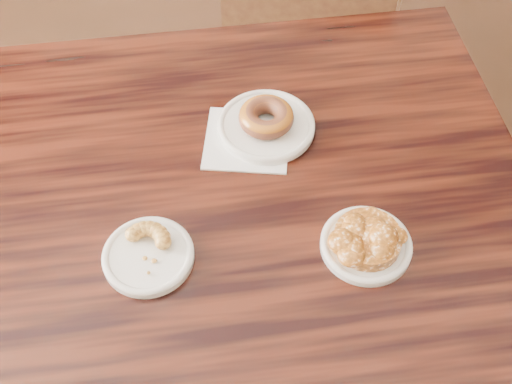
# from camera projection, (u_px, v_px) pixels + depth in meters

# --- Properties ---
(cafe_table) EXTENTS (1.21, 1.21, 0.75)m
(cafe_table) POSITION_uv_depth(u_px,v_px,m) (252.00, 318.00, 1.36)
(cafe_table) COLOR black
(cafe_table) RESTS_ON floor
(chair_far) EXTENTS (0.55, 0.55, 0.90)m
(chair_far) POSITION_uv_depth(u_px,v_px,m) (318.00, 20.00, 1.84)
(chair_far) COLOR black
(chair_far) RESTS_ON floor
(napkin) EXTENTS (0.16, 0.16, 0.00)m
(napkin) POSITION_uv_depth(u_px,v_px,m) (247.00, 140.00, 1.16)
(napkin) COLOR white
(napkin) RESTS_ON cafe_table
(plate_donut) EXTENTS (0.18, 0.18, 0.01)m
(plate_donut) POSITION_uv_depth(u_px,v_px,m) (266.00, 126.00, 1.17)
(plate_donut) COLOR white
(plate_donut) RESTS_ON napkin
(plate_cruller) EXTENTS (0.14, 0.14, 0.01)m
(plate_cruller) POSITION_uv_depth(u_px,v_px,m) (148.00, 256.00, 1.00)
(plate_cruller) COLOR white
(plate_cruller) RESTS_ON cafe_table
(plate_fritter) EXTENTS (0.15, 0.15, 0.01)m
(plate_fritter) POSITION_uv_depth(u_px,v_px,m) (366.00, 245.00, 1.02)
(plate_fritter) COLOR white
(plate_fritter) RESTS_ON cafe_table
(glazed_donut) EXTENTS (0.10, 0.10, 0.04)m
(glazed_donut) POSITION_uv_depth(u_px,v_px,m) (266.00, 117.00, 1.15)
(glazed_donut) COLOR brown
(glazed_donut) RESTS_ON plate_donut
(apple_fritter) EXTENTS (0.15, 0.15, 0.03)m
(apple_fritter) POSITION_uv_depth(u_px,v_px,m) (368.00, 237.00, 1.00)
(apple_fritter) COLOR #4F2708
(apple_fritter) RESTS_ON plate_fritter
(cruller_fragment) EXTENTS (0.09, 0.09, 0.02)m
(cruller_fragment) POSITION_uv_depth(u_px,v_px,m) (147.00, 250.00, 0.99)
(cruller_fragment) COLOR brown
(cruller_fragment) RESTS_ON plate_cruller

